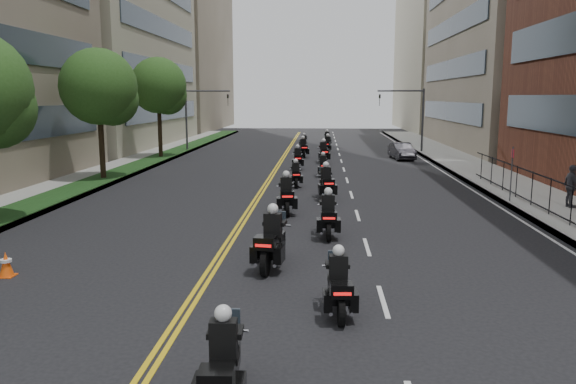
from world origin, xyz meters
name	(u,v)px	position (x,y,z in m)	size (l,w,h in m)	color
sidewalk_right	(498,180)	(12.00, 25.00, 0.07)	(4.00, 90.00, 0.15)	gray
sidewalk_left	(97,177)	(-12.00, 25.00, 0.07)	(4.00, 90.00, 0.15)	gray
grass_strip	(110,175)	(-11.20, 25.00, 0.17)	(2.00, 90.00, 0.04)	#153413
building_right_far	(458,41)	(21.50, 78.00, 13.00)	(15.00, 28.00, 26.00)	#A49E84
building_left_far	(166,42)	(-22.00, 78.00, 13.00)	(16.00, 28.00, 26.00)	#756955
street_trees	(58,92)	(-11.05, 18.61, 5.13)	(4.40, 38.40, 7.98)	#312516
traffic_signal_right	(412,111)	(9.54, 42.00, 3.70)	(4.09, 0.20, 5.60)	#3F3F44
traffic_signal_left	(197,110)	(-9.54, 42.00, 3.70)	(4.09, 0.20, 5.60)	#3F3F44
motorcycle_0	(223,368)	(0.14, 0.12, 0.66)	(0.54, 2.26, 1.66)	black
motorcycle_1	(339,287)	(2.09, 4.14, 0.63)	(0.55, 2.17, 1.60)	black
motorcycle_2	(272,243)	(0.26, 7.54, 0.74)	(0.77, 2.54, 1.88)	black
motorcycle_3	(328,217)	(1.92, 11.35, 0.69)	(0.55, 2.36, 1.75)	black
motorcycle_4	(286,197)	(0.19, 15.25, 0.72)	(0.70, 2.46, 1.82)	black
motorcycle_5	(326,184)	(1.91, 18.79, 0.72)	(0.74, 2.45, 1.81)	black
motorcycle_6	(296,176)	(0.26, 22.53, 0.60)	(0.57, 2.07, 1.53)	black
motorcycle_7	(323,167)	(1.78, 26.65, 0.60)	(0.52, 2.06, 1.52)	black
motorcycle_8	(298,159)	(0.04, 30.00, 0.67)	(0.59, 2.29, 1.69)	black
motorcycle_9	(324,153)	(1.82, 33.88, 0.72)	(0.68, 2.47, 1.82)	black
motorcycle_10	(303,149)	(0.16, 37.66, 0.69)	(0.73, 2.37, 1.75)	black
motorcycle_11	(327,145)	(2.18, 41.17, 0.68)	(0.69, 2.31, 1.71)	black
motorcycle_12	(304,143)	(-0.01, 45.05, 0.60)	(0.58, 2.05, 1.52)	black
motorcycle_13	(327,139)	(2.22, 48.92, 0.64)	(0.55, 2.19, 1.62)	black
parked_sedan	(402,151)	(8.00, 36.62, 0.65)	(1.38, 3.97, 1.31)	black
pedestrian_c	(571,186)	(12.50, 16.57, 1.08)	(1.09, 0.45, 1.86)	#3B3B42
traffic_cone	(6,264)	(-7.00, 6.31, 0.34)	(0.42, 0.42, 0.70)	#FF550D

